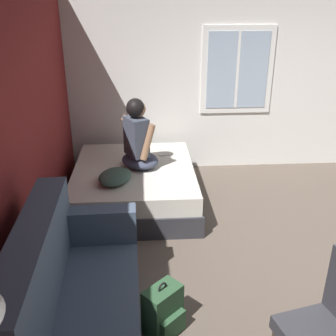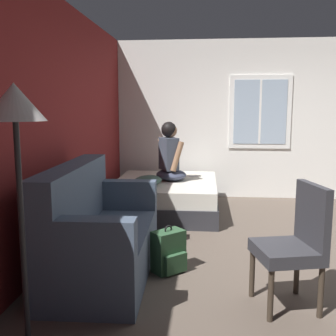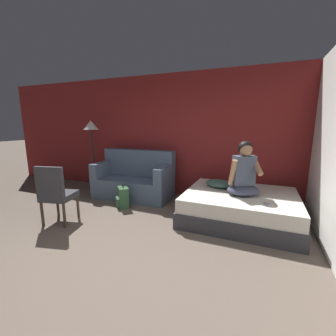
# 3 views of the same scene
# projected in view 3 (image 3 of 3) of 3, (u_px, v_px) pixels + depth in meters

# --- Properties ---
(ground_plane) EXTENTS (40.00, 40.00, 0.00)m
(ground_plane) POSITION_uv_depth(u_px,v_px,m) (95.00, 261.00, 2.71)
(ground_plane) COLOR brown
(wall_back_accent) EXTENTS (10.19, 0.16, 2.70)m
(wall_back_accent) POSITION_uv_depth(u_px,v_px,m) (179.00, 136.00, 5.09)
(wall_back_accent) COLOR maroon
(wall_back_accent) RESTS_ON ground
(bed) EXTENTS (1.84, 1.54, 0.48)m
(bed) POSITION_uv_depth(u_px,v_px,m) (240.00, 207.00, 3.82)
(bed) COLOR #2D2D33
(bed) RESTS_ON ground
(couch) EXTENTS (1.72, 0.87, 1.04)m
(couch) POSITION_uv_depth(u_px,v_px,m) (135.00, 179.00, 5.03)
(couch) COLOR #47566B
(couch) RESTS_ON ground
(side_chair) EXTENTS (0.55, 0.55, 0.98)m
(side_chair) POSITION_uv_depth(u_px,v_px,m) (56.00, 192.00, 3.64)
(side_chair) COLOR #382D23
(side_chair) RESTS_ON ground
(person_seated) EXTENTS (0.67, 0.63, 0.88)m
(person_seated) POSITION_uv_depth(u_px,v_px,m) (244.00, 173.00, 3.63)
(person_seated) COLOR #383D51
(person_seated) RESTS_ON bed
(backpack) EXTENTS (0.35, 0.35, 0.46)m
(backpack) POSITION_uv_depth(u_px,v_px,m) (123.00, 198.00, 4.43)
(backpack) COLOR #2D5133
(backpack) RESTS_ON ground
(throw_pillow) EXTENTS (0.57, 0.50, 0.14)m
(throw_pillow) POSITION_uv_depth(u_px,v_px,m) (218.00, 184.00, 4.10)
(throw_pillow) COLOR #385147
(throw_pillow) RESTS_ON bed
(cell_phone) EXTENTS (0.12, 0.16, 0.01)m
(cell_phone) POSITION_uv_depth(u_px,v_px,m) (268.00, 204.00, 3.25)
(cell_phone) COLOR #B7B7BC
(cell_phone) RESTS_ON bed
(floor_lamp) EXTENTS (0.36, 0.36, 1.70)m
(floor_lamp) POSITION_uv_depth(u_px,v_px,m) (91.00, 132.00, 5.40)
(floor_lamp) COLOR black
(floor_lamp) RESTS_ON ground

